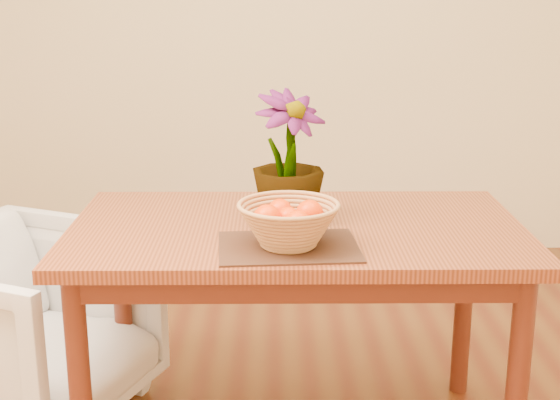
{
  "coord_description": "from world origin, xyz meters",
  "views": [
    {
      "loc": [
        -0.07,
        -2.0,
        1.47
      ],
      "look_at": [
        -0.05,
        0.08,
        0.89
      ],
      "focal_mm": 50.0,
      "sensor_mm": 36.0,
      "label": 1
    }
  ],
  "objects_px": {
    "potted_plant": "(288,158)",
    "armchair": "(26,319)",
    "table": "(296,251)",
    "wicker_basket": "(289,226)"
  },
  "relations": [
    {
      "from": "potted_plant",
      "to": "armchair",
      "type": "bearing_deg",
      "value": 137.04
    },
    {
      "from": "potted_plant",
      "to": "wicker_basket",
      "type": "bearing_deg",
      "value": -125.73
    },
    {
      "from": "table",
      "to": "armchair",
      "type": "xyz_separation_m",
      "value": [
        -0.92,
        0.16,
        -0.3
      ]
    },
    {
      "from": "wicker_basket",
      "to": "potted_plant",
      "type": "distance_m",
      "value": 0.29
    },
    {
      "from": "table",
      "to": "wicker_basket",
      "type": "distance_m",
      "value": 0.27
    },
    {
      "from": "wicker_basket",
      "to": "potted_plant",
      "type": "xyz_separation_m",
      "value": [
        0.0,
        0.26,
        0.14
      ]
    },
    {
      "from": "table",
      "to": "armchair",
      "type": "bearing_deg",
      "value": 170.02
    },
    {
      "from": "table",
      "to": "potted_plant",
      "type": "bearing_deg",
      "value": 125.07
    },
    {
      "from": "potted_plant",
      "to": "table",
      "type": "bearing_deg",
      "value": -89.97
    },
    {
      "from": "table",
      "to": "armchair",
      "type": "distance_m",
      "value": 0.98
    }
  ]
}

